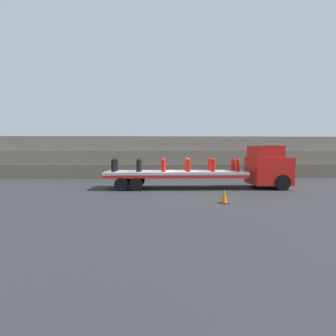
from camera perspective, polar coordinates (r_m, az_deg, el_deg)
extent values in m
plane|color=#2D2D30|center=(18.16, 1.62, -4.43)|extent=(120.00, 120.00, 0.00)
cube|color=#665B4C|center=(26.35, 0.55, -0.51)|extent=(60.00, 3.00, 1.34)
cube|color=#756B5B|center=(26.44, 0.53, 2.40)|extent=(60.00, 3.00, 1.34)
cube|color=gray|center=(26.59, 0.52, 5.28)|extent=(60.00, 3.00, 1.34)
cube|color=red|center=(19.52, 20.95, -0.53)|extent=(2.51, 2.60, 1.86)
cube|color=red|center=(19.38, 20.35, 3.36)|extent=(1.75, 2.39, 0.79)
cube|color=black|center=(19.78, 22.81, 0.55)|extent=(1.00, 2.28, 1.04)
cylinder|color=black|center=(18.64, 23.61, -2.92)|extent=(1.04, 0.28, 1.04)
cylinder|color=black|center=(20.88, 20.71, -2.19)|extent=(1.04, 0.28, 1.04)
cube|color=#B2B2B7|center=(18.04, 1.63, -0.96)|extent=(9.52, 2.46, 0.18)
cube|color=red|center=(16.87, 1.87, -1.92)|extent=(9.52, 0.08, 0.20)
cube|color=red|center=(19.24, 1.41, -1.25)|extent=(9.52, 0.08, 0.20)
cylinder|color=black|center=(17.02, -7.00, -3.54)|extent=(0.86, 0.30, 0.86)
cylinder|color=black|center=(19.26, -6.39, -2.71)|extent=(0.86, 0.30, 0.86)
cylinder|color=black|center=(17.13, -10.18, -3.52)|extent=(0.86, 0.30, 0.86)
cylinder|color=black|center=(19.36, -9.20, -2.71)|extent=(0.86, 0.30, 0.86)
cylinder|color=black|center=(17.73, -11.81, -0.77)|extent=(0.35, 0.35, 0.03)
cylinder|color=black|center=(17.71, -11.83, 0.29)|extent=(0.28, 0.28, 0.69)
sphere|color=black|center=(17.69, -11.84, 1.61)|extent=(0.26, 0.26, 0.26)
cylinder|color=black|center=(17.51, -11.95, 0.53)|extent=(0.12, 0.13, 0.12)
cylinder|color=black|center=(17.90, -11.72, 0.60)|extent=(0.12, 0.13, 0.12)
cylinder|color=black|center=(18.80, -11.24, -0.53)|extent=(0.35, 0.35, 0.03)
cylinder|color=black|center=(18.78, -11.25, 0.48)|extent=(0.28, 0.28, 0.69)
sphere|color=black|center=(18.76, -11.27, 1.72)|extent=(0.26, 0.26, 0.26)
cylinder|color=black|center=(18.58, -11.36, 0.70)|extent=(0.12, 0.13, 0.12)
cylinder|color=black|center=(18.97, -11.16, 0.76)|extent=(0.12, 0.13, 0.12)
cylinder|color=black|center=(17.52, -6.45, -0.77)|extent=(0.35, 0.35, 0.03)
cylinder|color=black|center=(17.50, -6.45, 0.31)|extent=(0.28, 0.28, 0.69)
sphere|color=black|center=(17.48, -6.46, 1.64)|extent=(0.26, 0.26, 0.26)
cylinder|color=black|center=(17.29, -6.51, 0.55)|extent=(0.12, 0.13, 0.12)
cylinder|color=black|center=(17.69, -6.40, 0.61)|extent=(0.12, 0.13, 0.12)
cylinder|color=black|center=(18.60, -6.18, -0.53)|extent=(0.35, 0.35, 0.03)
cylinder|color=black|center=(18.58, -6.18, 0.49)|extent=(0.28, 0.28, 0.69)
sphere|color=black|center=(18.56, -6.19, 1.74)|extent=(0.26, 0.26, 0.26)
cylinder|color=black|center=(18.37, -6.23, 0.72)|extent=(0.12, 0.13, 0.12)
cylinder|color=black|center=(18.77, -6.14, 0.78)|extent=(0.12, 0.13, 0.12)
cylinder|color=red|center=(17.46, -0.99, -0.77)|extent=(0.35, 0.35, 0.03)
cylinder|color=red|center=(17.44, -0.99, 0.32)|extent=(0.28, 0.28, 0.69)
sphere|color=red|center=(17.42, -1.00, 1.65)|extent=(0.26, 0.26, 0.26)
cylinder|color=red|center=(17.24, -0.99, 0.56)|extent=(0.12, 0.13, 0.12)
cylinder|color=red|center=(17.64, -1.00, 0.63)|extent=(0.12, 0.13, 0.12)
cylinder|color=red|center=(18.55, -1.04, -0.52)|extent=(0.35, 0.35, 0.03)
cylinder|color=red|center=(18.53, -1.04, 0.50)|extent=(0.28, 0.28, 0.69)
sphere|color=red|center=(18.51, -1.04, 1.76)|extent=(0.26, 0.26, 0.26)
cylinder|color=red|center=(18.32, -1.03, 0.73)|extent=(0.12, 0.13, 0.12)
cylinder|color=red|center=(18.72, -1.05, 0.79)|extent=(0.12, 0.13, 0.12)
cylinder|color=red|center=(17.57, 4.44, -0.75)|extent=(0.35, 0.35, 0.03)
cylinder|color=red|center=(17.54, 4.45, 0.33)|extent=(0.28, 0.28, 0.69)
sphere|color=red|center=(17.53, 4.45, 1.65)|extent=(0.26, 0.26, 0.26)
cylinder|color=red|center=(17.34, 4.52, 0.57)|extent=(0.12, 0.13, 0.12)
cylinder|color=red|center=(17.74, 4.38, 0.63)|extent=(0.12, 0.13, 0.12)
cylinder|color=red|center=(18.64, 4.08, -0.51)|extent=(0.35, 0.35, 0.03)
cylinder|color=red|center=(18.62, 4.09, 0.51)|extent=(0.28, 0.28, 0.69)
sphere|color=red|center=(18.61, 4.09, 1.76)|extent=(0.26, 0.26, 0.26)
cylinder|color=red|center=(18.42, 4.15, 0.74)|extent=(0.12, 0.13, 0.12)
cylinder|color=red|center=(18.82, 4.02, 0.80)|extent=(0.12, 0.13, 0.12)
cylinder|color=red|center=(17.82, 9.77, -0.73)|extent=(0.35, 0.35, 0.03)
cylinder|color=red|center=(17.80, 9.78, 0.33)|extent=(0.28, 0.28, 0.69)
sphere|color=red|center=(17.79, 9.79, 1.64)|extent=(0.26, 0.26, 0.26)
cylinder|color=red|center=(17.60, 9.92, 0.57)|extent=(0.12, 0.13, 0.12)
cylinder|color=red|center=(18.00, 9.66, 0.63)|extent=(0.12, 0.13, 0.12)
cylinder|color=red|center=(18.88, 9.11, -0.49)|extent=(0.35, 0.35, 0.03)
cylinder|color=red|center=(18.87, 9.12, 0.51)|extent=(0.28, 0.28, 0.69)
sphere|color=red|center=(18.85, 9.13, 1.75)|extent=(0.26, 0.26, 0.26)
cylinder|color=red|center=(18.66, 9.24, 0.74)|extent=(0.12, 0.13, 0.12)
cylinder|color=red|center=(19.06, 9.01, 0.80)|extent=(0.12, 0.13, 0.12)
cylinder|color=red|center=(18.23, 14.90, -0.70)|extent=(0.35, 0.35, 0.03)
cylinder|color=red|center=(18.21, 14.92, 0.34)|extent=(0.28, 0.28, 0.69)
sphere|color=red|center=(18.19, 14.94, 1.61)|extent=(0.26, 0.26, 0.26)
cylinder|color=red|center=(18.01, 15.11, 0.57)|extent=(0.12, 0.13, 0.12)
cylinder|color=red|center=(18.40, 14.74, 0.63)|extent=(0.12, 0.13, 0.12)
cylinder|color=red|center=(19.27, 13.98, -0.47)|extent=(0.35, 0.35, 0.03)
cylinder|color=red|center=(19.25, 13.99, 0.51)|extent=(0.28, 0.28, 0.69)
sphere|color=red|center=(19.23, 14.01, 1.72)|extent=(0.26, 0.26, 0.26)
cylinder|color=red|center=(19.05, 14.16, 0.73)|extent=(0.12, 0.13, 0.12)
cylinder|color=red|center=(19.44, 13.83, 0.79)|extent=(0.12, 0.13, 0.12)
cube|color=yellow|center=(18.06, 4.27, 2.14)|extent=(0.05, 2.66, 0.01)
cube|color=yellow|center=(18.31, 9.46, 2.12)|extent=(0.05, 2.66, 0.01)
cube|color=black|center=(13.20, 12.15, -7.46)|extent=(0.39, 0.39, 0.03)
cone|color=orange|center=(13.13, 12.17, -5.92)|extent=(0.30, 0.30, 0.70)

